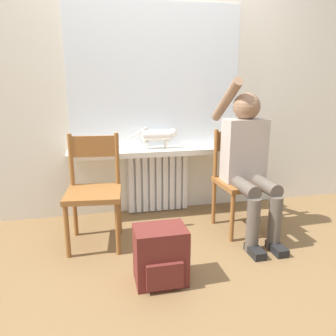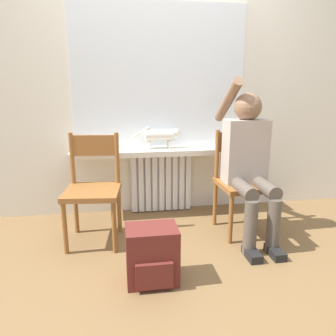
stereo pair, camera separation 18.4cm
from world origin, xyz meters
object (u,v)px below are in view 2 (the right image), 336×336
Objects in this scene: chair_right at (242,180)px; backpack at (152,255)px; person at (249,158)px; cat at (161,135)px; chair_left at (93,187)px.

chair_right is 1.10m from backpack.
backpack is at bearing -146.89° from person.
person reaches higher than chair_right.
chair_right is 0.85m from cat.
chair_left is 1.87× the size of cat.
chair_left is at bearing 177.08° from chair_right.
person is 0.86m from cat.
chair_left is 1.00× the size of chair_right.
chair_left is 1.23m from chair_right.
chair_left is 0.85m from cat.
cat is (-0.62, 0.49, 0.33)m from chair_right.
chair_right is at bearing -37.94° from cat.
cat reaches higher than backpack.
chair_left and chair_right have the same top height.
person reaches higher than chair_left.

